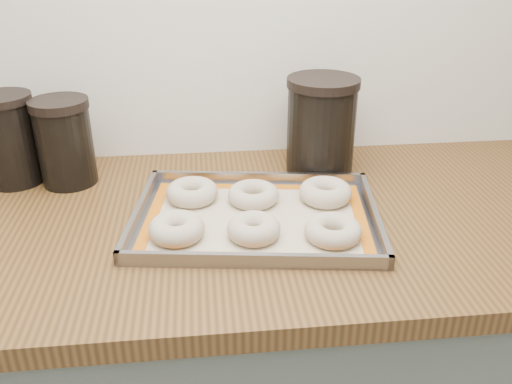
{
  "coord_description": "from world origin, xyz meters",
  "views": [
    {
      "loc": [
        0.1,
        0.75,
        1.41
      ],
      "look_at": [
        0.2,
        1.65,
        0.96
      ],
      "focal_mm": 38.0,
      "sensor_mm": 36.0,
      "label": 1
    }
  ],
  "objects": [
    {
      "name": "baking_mat",
      "position": [
        0.2,
        1.65,
        0.9
      ],
      "size": [
        0.46,
        0.34,
        0.0
      ],
      "rotation": [
        0.0,
        0.0,
        -0.14
      ],
      "color": "#C6B793",
      "rests_on": "baking_tray"
    },
    {
      "name": "bagel_front_right",
      "position": [
        0.33,
        1.56,
        0.92
      ],
      "size": [
        0.12,
        0.12,
        0.03
      ],
      "primitive_type": "torus",
      "rotation": [
        0.0,
        0.0,
        -0.18
      ],
      "color": "#BDAA92",
      "rests_on": "baking_mat"
    },
    {
      "name": "bagel_front_mid",
      "position": [
        0.19,
        1.58,
        0.92
      ],
      "size": [
        0.11,
        0.11,
        0.04
      ],
      "primitive_type": "torus",
      "rotation": [
        0.0,
        0.0,
        -0.21
      ],
      "color": "#BDAA92",
      "rests_on": "baking_mat"
    },
    {
      "name": "canister_right",
      "position": [
        0.37,
        1.87,
        1.01
      ],
      "size": [
        0.16,
        0.16,
        0.21
      ],
      "color": "black",
      "rests_on": "countertop"
    },
    {
      "name": "countertop",
      "position": [
        0.0,
        1.68,
        0.88
      ],
      "size": [
        3.06,
        0.68,
        0.04
      ],
      "primitive_type": "cube",
      "color": "brown",
      "rests_on": "cabinet"
    },
    {
      "name": "bagel_front_left",
      "position": [
        0.05,
        1.59,
        0.92
      ],
      "size": [
        0.11,
        0.11,
        0.04
      ],
      "primitive_type": "torus",
      "rotation": [
        0.0,
        0.0,
        -0.06
      ],
      "color": "#BDAA92",
      "rests_on": "baking_mat"
    },
    {
      "name": "bagel_back_right",
      "position": [
        0.35,
        1.7,
        0.92
      ],
      "size": [
        0.13,
        0.13,
        0.04
      ],
      "primitive_type": "torus",
      "rotation": [
        0.0,
        0.0,
        -0.32
      ],
      "color": "#BDAA92",
      "rests_on": "baking_mat"
    },
    {
      "name": "canister_mid",
      "position": [
        -0.18,
        1.86,
        0.99
      ],
      "size": [
        0.12,
        0.12,
        0.19
      ],
      "color": "black",
      "rests_on": "countertop"
    },
    {
      "name": "canister_left",
      "position": [
        -0.3,
        1.88,
        1.0
      ],
      "size": [
        0.12,
        0.12,
        0.2
      ],
      "color": "black",
      "rests_on": "countertop"
    },
    {
      "name": "bagel_back_left",
      "position": [
        0.08,
        1.74,
        0.92
      ],
      "size": [
        0.12,
        0.12,
        0.04
      ],
      "primitive_type": "torus",
      "rotation": [
        0.0,
        0.0,
        -0.13
      ],
      "color": "#BDAA92",
      "rests_on": "baking_mat"
    },
    {
      "name": "bagel_back_mid",
      "position": [
        0.2,
        1.71,
        0.92
      ],
      "size": [
        0.11,
        0.11,
        0.03
      ],
      "primitive_type": "torus",
      "rotation": [
        0.0,
        0.0,
        0.03
      ],
      "color": "#BDAA92",
      "rests_on": "baking_mat"
    },
    {
      "name": "baking_tray",
      "position": [
        0.2,
        1.65,
        0.91
      ],
      "size": [
        0.5,
        0.39,
        0.03
      ],
      "rotation": [
        0.0,
        0.0,
        -0.14
      ],
      "color": "gray",
      "rests_on": "countertop"
    }
  ]
}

